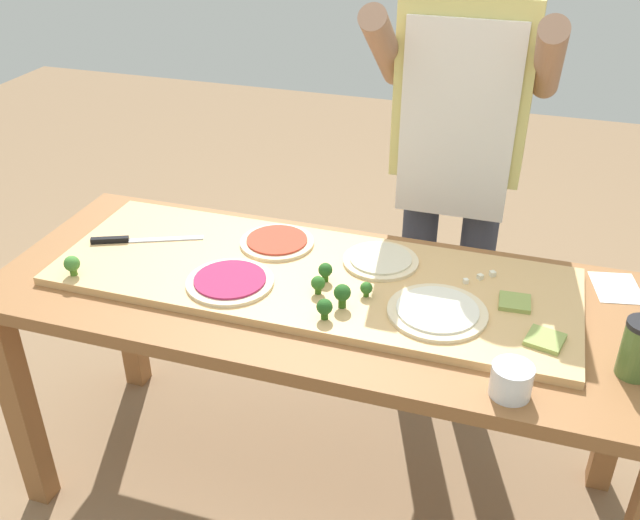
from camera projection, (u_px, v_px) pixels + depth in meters
ground_plane at (323, 488)px, 2.31m from camera, size 8.00×8.00×0.00m
prep_table at (324, 321)px, 1.97m from camera, size 1.82×0.71×0.77m
cutting_board at (312, 277)px, 1.95m from camera, size 1.43×0.50×0.02m
chefs_knife at (131, 240)px, 2.10m from camera, size 0.31×0.15×0.02m
pizza_whole_white_garlic at (437, 311)px, 1.77m from camera, size 0.25×0.25×0.02m
pizza_whole_cheese_artichoke at (381, 260)px, 1.99m from camera, size 0.21×0.21×0.02m
pizza_whole_tomato_red at (277, 242)px, 2.08m from camera, size 0.22×0.22×0.02m
pizza_whole_beet_magenta at (230, 281)px, 1.90m from camera, size 0.24×0.24×0.02m
pizza_slice_far_left at (545, 340)px, 1.68m from camera, size 0.10×0.10×0.01m
pizza_slice_center at (515, 302)px, 1.81m from camera, size 0.08×0.08×0.01m
broccoli_floret_front_right at (317, 283)px, 1.84m from camera, size 0.04×0.04×0.05m
broccoli_floret_front_left at (72, 264)px, 1.92m from camera, size 0.04×0.04×0.06m
broccoli_floret_back_mid at (366, 288)px, 1.84m from camera, size 0.03×0.03×0.04m
broccoli_floret_center_left at (342, 294)px, 1.78m from camera, size 0.04×0.04×0.07m
broccoli_floret_back_right at (324, 270)px, 1.90m from camera, size 0.04×0.04×0.05m
broccoli_floret_center_right at (325, 308)px, 1.74m from camera, size 0.04×0.04×0.06m
cheese_crumble_a at (492, 274)px, 1.93m from camera, size 0.02×0.02×0.01m
cheese_crumble_b at (466, 281)px, 1.90m from camera, size 0.02×0.02×0.01m
cheese_crumble_c at (480, 277)px, 1.92m from camera, size 0.02×0.02×0.01m
flour_cup at (511, 382)px, 1.54m from camera, size 0.09×0.09×0.08m
sauce_jar at (638, 349)px, 1.58m from camera, size 0.08×0.08×0.14m
recipe_note at (616, 288)px, 1.92m from camera, size 0.15×0.18×0.00m
cook_center at (459, 142)px, 2.23m from camera, size 0.54×0.39×1.67m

